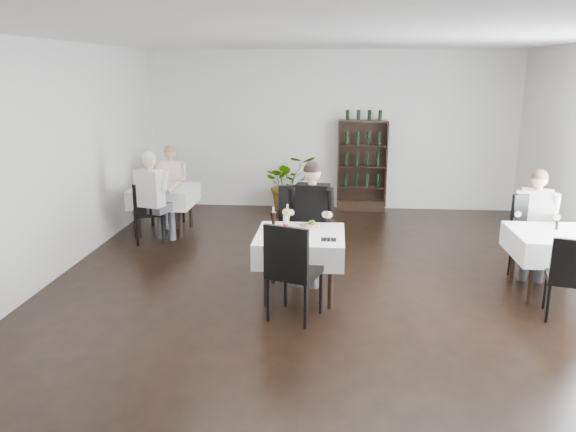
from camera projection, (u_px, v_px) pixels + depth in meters
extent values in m
plane|color=black|center=(325.00, 295.00, 6.75)|extent=(9.00, 9.00, 0.00)
plane|color=white|center=(330.00, 34.00, 5.99)|extent=(9.00, 9.00, 0.00)
plane|color=white|center=(331.00, 131.00, 10.70)|extent=(7.00, 0.00, 7.00)
plane|color=white|center=(306.00, 393.00, 2.03)|extent=(7.00, 0.00, 7.00)
plane|color=white|center=(32.00, 168.00, 6.65)|extent=(0.00, 9.00, 9.00)
cube|color=black|center=(361.00, 205.00, 10.84)|extent=(0.90, 0.28, 0.20)
cylinder|color=black|center=(266.00, 277.00, 6.36)|extent=(0.06, 0.06, 0.71)
cylinder|color=black|center=(273.00, 256.00, 7.06)|extent=(0.06, 0.06, 0.71)
cylinder|color=black|center=(330.00, 279.00, 6.30)|extent=(0.06, 0.06, 0.71)
cylinder|color=black|center=(331.00, 258.00, 7.00)|extent=(0.06, 0.06, 0.71)
cube|color=black|center=(300.00, 237.00, 6.59)|extent=(0.85, 0.85, 0.04)
cube|color=white|center=(300.00, 246.00, 6.61)|extent=(1.03, 1.03, 0.30)
cylinder|color=black|center=(138.00, 216.00, 8.99)|extent=(0.06, 0.06, 0.71)
cylinder|color=black|center=(152.00, 206.00, 9.64)|extent=(0.06, 0.06, 0.71)
cylinder|color=black|center=(180.00, 217.00, 8.93)|extent=(0.06, 0.06, 0.71)
cylinder|color=black|center=(191.00, 207.00, 9.59)|extent=(0.06, 0.06, 0.71)
cube|color=black|center=(164.00, 189.00, 9.19)|extent=(0.80, 0.80, 0.04)
cube|color=white|center=(164.00, 196.00, 9.22)|extent=(0.98, 0.98, 0.30)
cylinder|color=black|center=(531.00, 275.00, 6.43)|extent=(0.06, 0.06, 0.71)
cylinder|color=black|center=(513.00, 256.00, 7.08)|extent=(0.06, 0.06, 0.71)
cylinder|color=black|center=(569.00, 257.00, 7.03)|extent=(0.06, 0.06, 0.71)
cube|color=black|center=(555.00, 236.00, 6.63)|extent=(0.80, 0.80, 0.04)
cube|color=white|center=(554.00, 245.00, 6.66)|extent=(0.98, 0.98, 0.30)
imported|color=#2D5E20|center=(290.00, 183.00, 10.63)|extent=(1.23, 1.15, 1.09)
cylinder|color=black|center=(280.00, 262.00, 7.15)|extent=(0.04, 0.04, 0.52)
cylinder|color=black|center=(281.00, 250.00, 7.59)|extent=(0.04, 0.04, 0.52)
cylinder|color=black|center=(315.00, 262.00, 7.13)|extent=(0.04, 0.04, 0.52)
cylinder|color=black|center=(315.00, 251.00, 7.57)|extent=(0.04, 0.04, 0.52)
cube|color=black|center=(298.00, 234.00, 7.28)|extent=(0.55, 0.55, 0.08)
cube|color=black|center=(299.00, 207.00, 7.44)|extent=(0.53, 0.08, 0.57)
cylinder|color=black|center=(321.00, 292.00, 6.20)|extent=(0.04, 0.04, 0.50)
cylinder|color=black|center=(305.00, 307.00, 5.82)|extent=(0.04, 0.04, 0.50)
cylinder|color=black|center=(285.00, 286.00, 6.38)|extent=(0.04, 0.04, 0.50)
cylinder|color=black|center=(268.00, 300.00, 6.00)|extent=(0.04, 0.04, 0.50)
cube|color=black|center=(295.00, 272.00, 6.03)|extent=(0.64, 0.64, 0.08)
cube|color=black|center=(286.00, 252.00, 5.76)|extent=(0.48, 0.22, 0.54)
cylinder|color=black|center=(160.00, 212.00, 9.74)|extent=(0.04, 0.04, 0.46)
cylinder|color=black|center=(158.00, 207.00, 10.11)|extent=(0.04, 0.04, 0.46)
cylinder|color=black|center=(184.00, 210.00, 9.87)|extent=(0.04, 0.04, 0.46)
cylinder|color=black|center=(180.00, 205.00, 10.23)|extent=(0.04, 0.04, 0.46)
cube|color=black|center=(170.00, 195.00, 9.92)|extent=(0.60, 0.60, 0.07)
cube|color=black|center=(168.00, 177.00, 10.05)|extent=(0.44, 0.23, 0.50)
cylinder|color=black|center=(160.00, 224.00, 9.06)|extent=(0.03, 0.03, 0.44)
cylinder|color=black|center=(162.00, 230.00, 8.71)|extent=(0.03, 0.03, 0.44)
cylinder|color=black|center=(135.00, 226.00, 8.94)|extent=(0.03, 0.03, 0.44)
cylinder|color=black|center=(137.00, 232.00, 8.59)|extent=(0.03, 0.03, 0.44)
cube|color=black|center=(148.00, 213.00, 8.76)|extent=(0.58, 0.58, 0.07)
cube|color=black|center=(148.00, 199.00, 8.51)|extent=(0.42, 0.22, 0.48)
cylinder|color=black|center=(533.00, 268.00, 6.97)|extent=(0.04, 0.04, 0.49)
cylinder|color=black|center=(510.00, 257.00, 7.37)|extent=(0.04, 0.04, 0.49)
cylinder|color=black|center=(561.00, 264.00, 7.09)|extent=(0.04, 0.04, 0.49)
cylinder|color=black|center=(537.00, 254.00, 7.49)|extent=(0.04, 0.04, 0.49)
cube|color=black|center=(538.00, 240.00, 7.16)|extent=(0.64, 0.64, 0.08)
cube|color=black|center=(528.00, 214.00, 7.29)|extent=(0.48, 0.23, 0.54)
cylinder|color=black|center=(545.00, 291.00, 6.32)|extent=(0.03, 0.03, 0.43)
cylinder|color=black|center=(548.00, 304.00, 5.98)|extent=(0.03, 0.03, 0.43)
cube|color=black|center=(568.00, 278.00, 6.03)|extent=(0.53, 0.53, 0.07)
cube|color=black|center=(574.00, 262.00, 5.78)|extent=(0.43, 0.16, 0.47)
cube|color=#404147|center=(301.00, 237.00, 7.07)|extent=(0.21, 0.46, 0.15)
cylinder|color=#404147|center=(297.00, 266.00, 6.98)|extent=(0.12, 0.12, 0.52)
cube|color=#404147|center=(317.00, 238.00, 7.03)|extent=(0.21, 0.46, 0.15)
cylinder|color=#404147|center=(314.00, 268.00, 6.93)|extent=(0.12, 0.12, 0.52)
cube|color=black|center=(312.00, 206.00, 7.15)|extent=(0.45, 0.29, 0.58)
cylinder|color=tan|center=(289.00, 212.00, 6.94)|extent=(0.13, 0.34, 0.16)
cylinder|color=tan|center=(327.00, 215.00, 6.83)|extent=(0.13, 0.34, 0.16)
sphere|color=tan|center=(312.00, 172.00, 7.02)|extent=(0.22, 0.22, 0.22)
sphere|color=black|center=(312.00, 170.00, 7.01)|extent=(0.22, 0.22, 0.22)
cube|color=#404147|center=(166.00, 196.00, 9.60)|extent=(0.23, 0.42, 0.13)
cylinder|color=#404147|center=(166.00, 215.00, 9.51)|extent=(0.11, 0.11, 0.47)
cube|color=#404147|center=(177.00, 195.00, 9.63)|extent=(0.23, 0.42, 0.13)
cylinder|color=#404147|center=(178.00, 215.00, 9.54)|extent=(0.11, 0.11, 0.47)
cube|color=beige|center=(171.00, 176.00, 9.71)|extent=(0.42, 0.30, 0.53)
cylinder|color=tan|center=(157.00, 180.00, 9.43)|extent=(0.15, 0.31, 0.15)
cylinder|color=tan|center=(184.00, 179.00, 9.50)|extent=(0.15, 0.31, 0.15)
sphere|color=tan|center=(170.00, 153.00, 9.59)|extent=(0.20, 0.20, 0.20)
sphere|color=olive|center=(170.00, 151.00, 9.58)|extent=(0.20, 0.20, 0.20)
cube|color=#404147|center=(164.00, 208.00, 8.65)|extent=(0.27, 0.45, 0.14)
cylinder|color=#404147|center=(172.00, 225.00, 8.89)|extent=(0.11, 0.11, 0.50)
cube|color=#404147|center=(153.00, 207.00, 8.72)|extent=(0.27, 0.45, 0.14)
cylinder|color=#404147|center=(161.00, 223.00, 8.97)|extent=(0.11, 0.11, 0.50)
cube|color=silver|center=(150.00, 188.00, 8.43)|extent=(0.45, 0.34, 0.56)
cylinder|color=tan|center=(173.00, 188.00, 8.59)|extent=(0.18, 0.32, 0.16)
cylinder|color=tan|center=(148.00, 185.00, 8.77)|extent=(0.18, 0.32, 0.16)
sphere|color=tan|center=(149.00, 160.00, 8.34)|extent=(0.21, 0.21, 0.21)
sphere|color=beige|center=(149.00, 158.00, 8.33)|extent=(0.21, 0.21, 0.21)
cube|color=#404147|center=(526.00, 236.00, 7.26)|extent=(0.24, 0.43, 0.14)
cylinder|color=#404147|center=(524.00, 263.00, 7.18)|extent=(0.11, 0.11, 0.47)
cube|color=#404147|center=(542.00, 238.00, 7.19)|extent=(0.24, 0.43, 0.14)
cylinder|color=#404147|center=(540.00, 264.00, 7.11)|extent=(0.11, 0.11, 0.47)
cube|color=silver|center=(536.00, 210.00, 7.31)|extent=(0.43, 0.31, 0.53)
cylinder|color=tan|center=(518.00, 214.00, 7.16)|extent=(0.16, 0.31, 0.15)
cylinder|color=tan|center=(556.00, 217.00, 7.00)|extent=(0.16, 0.31, 0.15)
sphere|color=tan|center=(540.00, 179.00, 7.19)|extent=(0.20, 0.20, 0.20)
sphere|color=brown|center=(540.00, 177.00, 7.18)|extent=(0.20, 0.20, 0.20)
cube|color=white|center=(307.00, 226.00, 6.85)|extent=(0.28, 0.28, 0.02)
cube|color=brown|center=(305.00, 225.00, 6.82)|extent=(0.12, 0.11, 0.02)
sphere|color=#366E1D|center=(313.00, 222.00, 6.87)|extent=(0.06, 0.06, 0.06)
cube|color=#9B7446|center=(309.00, 226.00, 6.78)|extent=(0.10, 0.09, 0.02)
cube|color=white|center=(298.00, 236.00, 6.44)|extent=(0.28, 0.28, 0.02)
cube|color=brown|center=(296.00, 235.00, 6.42)|extent=(0.10, 0.08, 0.02)
sphere|color=#366E1D|center=(303.00, 232.00, 6.46)|extent=(0.06, 0.06, 0.06)
cube|color=#9B7446|center=(299.00, 236.00, 6.38)|extent=(0.11, 0.10, 0.02)
cone|color=black|center=(273.00, 223.00, 6.54)|extent=(0.08, 0.08, 0.26)
cylinder|color=silver|center=(273.00, 210.00, 6.50)|extent=(0.02, 0.02, 0.06)
cone|color=gold|center=(287.00, 221.00, 6.60)|extent=(0.08, 0.08, 0.27)
cylinder|color=silver|center=(287.00, 207.00, 6.55)|extent=(0.02, 0.02, 0.07)
cylinder|color=silver|center=(286.00, 224.00, 6.58)|extent=(0.06, 0.06, 0.20)
cylinder|color=red|center=(286.00, 226.00, 6.59)|extent=(0.06, 0.06, 0.05)
cylinder|color=silver|center=(286.00, 214.00, 6.55)|extent=(0.02, 0.02, 0.05)
cube|color=black|center=(329.00, 240.00, 6.33)|extent=(0.17, 0.13, 0.01)
cylinder|color=silver|center=(327.00, 239.00, 6.33)|extent=(0.01, 0.19, 0.01)
cylinder|color=silver|center=(330.00, 239.00, 6.33)|extent=(0.02, 0.19, 0.01)
cylinder|color=black|center=(557.00, 226.00, 6.73)|extent=(0.04, 0.04, 0.10)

